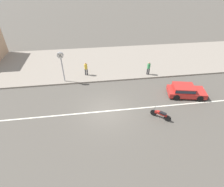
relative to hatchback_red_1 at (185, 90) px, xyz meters
The scene contains 8 objects.
ground_plane 7.96m from the hatchback_red_1, behind, with size 160.00×160.00×0.00m, color #544F47.
lane_centre_stripe 7.96m from the hatchback_red_1, behind, with size 50.40×0.14×0.01m, color silver.
kerb_strip 11.63m from the hatchback_red_1, 132.39° to the left, with size 68.00×10.00×0.15m, color gray.
hatchback_red_1 is the anchor object (origin of this frame).
motorcycle_0 4.47m from the hatchback_red_1, 141.88° to the right, with size 1.39×1.26×0.80m.
street_clock 12.69m from the hatchback_red_1, 160.92° to the left, with size 0.64×0.22×3.33m.
pedestrian_near_clock 10.77m from the hatchback_red_1, 151.44° to the left, with size 0.34×0.34×1.56m.
pedestrian_mid_kerb 4.95m from the hatchback_red_1, 118.81° to the left, with size 0.34×0.34×1.54m.
Camera 1 is at (-1.10, -11.50, 10.20)m, focal length 28.00 mm.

